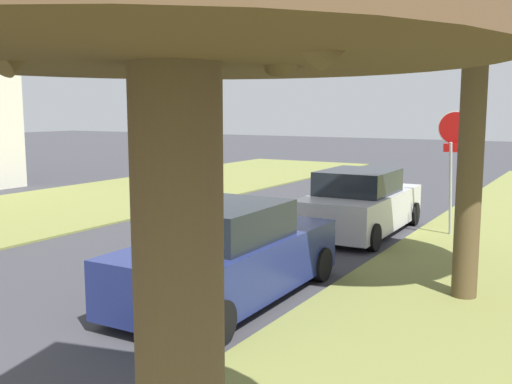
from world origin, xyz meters
TOP-DOWN VIEW (x-y plane):
  - stop_sign_far at (4.42, 13.36)m, footprint 0.81×0.57m
  - parked_sedan_navy at (2.44, 6.67)m, footprint 2.00×4.43m
  - parked_sedan_silver at (2.43, 12.58)m, footprint 2.00×4.43m

SIDE VIEW (x-z plane):
  - parked_sedan_navy at x=2.44m, z-range -0.06..1.51m
  - parked_sedan_silver at x=2.43m, z-range -0.06..1.51m
  - stop_sign_far at x=4.42m, z-range 0.70..3.64m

